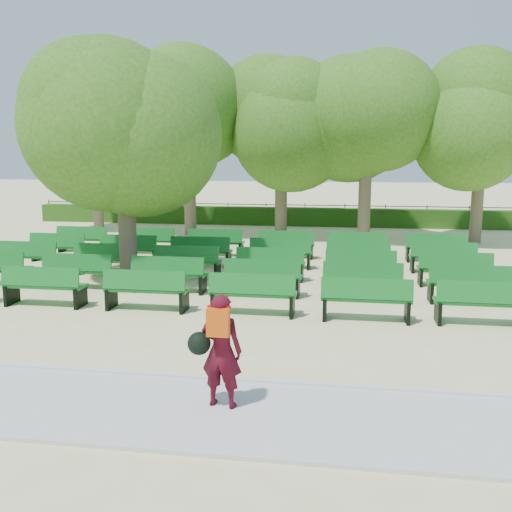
# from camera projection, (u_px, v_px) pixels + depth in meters

# --- Properties ---
(ground) EXTENTS (120.00, 120.00, 0.00)m
(ground) POSITION_uv_depth(u_px,v_px,m) (229.00, 289.00, 15.26)
(ground) COLOR beige
(paving) EXTENTS (30.00, 2.20, 0.06)m
(paving) POSITION_uv_depth(u_px,v_px,m) (123.00, 407.00, 8.06)
(paving) COLOR beige
(paving) RESTS_ON ground
(curb) EXTENTS (30.00, 0.12, 0.10)m
(curb) POSITION_uv_depth(u_px,v_px,m) (150.00, 375.00, 9.18)
(curb) COLOR silver
(curb) RESTS_ON ground
(hedge) EXTENTS (26.00, 0.70, 0.90)m
(hedge) POSITION_uv_depth(u_px,v_px,m) (285.00, 216.00, 28.79)
(hedge) COLOR #255014
(hedge) RESTS_ON ground
(fence) EXTENTS (26.00, 0.10, 1.02)m
(fence) POSITION_uv_depth(u_px,v_px,m) (285.00, 224.00, 29.26)
(fence) COLOR black
(fence) RESTS_ON ground
(tree_line) EXTENTS (21.80, 6.80, 7.04)m
(tree_line) POSITION_uv_depth(u_px,v_px,m) (275.00, 236.00, 24.98)
(tree_line) COLOR #3C6C1D
(tree_line) RESTS_ON ground
(bench_array) EXTENTS (1.97, 0.74, 1.22)m
(bench_array) POSITION_uv_depth(u_px,v_px,m) (230.00, 275.00, 16.51)
(bench_array) COLOR #126C21
(bench_array) RESTS_ON ground
(tree_among) EXTENTS (4.67, 4.67, 6.29)m
(tree_among) POSITION_uv_depth(u_px,v_px,m) (123.00, 132.00, 15.50)
(tree_among) COLOR brown
(tree_among) RESTS_ON ground
(person) EXTENTS (0.78, 0.49, 1.62)m
(person) POSITION_uv_depth(u_px,v_px,m) (219.00, 349.00, 7.90)
(person) COLOR #470A16
(person) RESTS_ON ground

